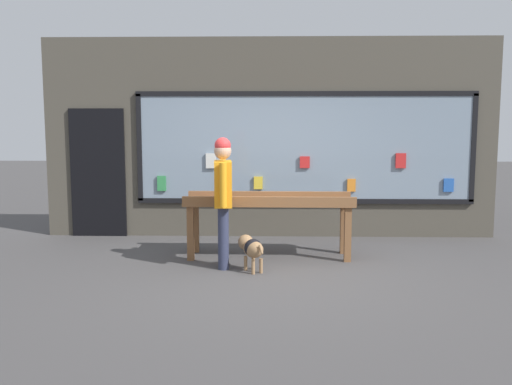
% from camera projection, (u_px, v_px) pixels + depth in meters
% --- Properties ---
extents(ground_plane, '(40.00, 40.00, 0.00)m').
position_uv_depth(ground_plane, '(269.00, 273.00, 7.16)').
color(ground_plane, '#474444').
extents(shopfront_facade, '(7.35, 0.29, 3.23)m').
position_uv_depth(shopfront_facade, '(269.00, 139.00, 9.33)').
color(shopfront_facade, '#4C473D').
rests_on(shopfront_facade, ground_plane).
extents(display_table_main, '(2.34, 0.67, 0.89)m').
position_uv_depth(display_table_main, '(269.00, 207.00, 7.94)').
color(display_table_main, brown).
rests_on(display_table_main, ground_plane).
extents(person_browsing, '(0.26, 0.67, 1.69)m').
position_uv_depth(person_browsing, '(223.00, 192.00, 7.30)').
color(person_browsing, '#2D334C').
rests_on(person_browsing, ground_plane).
extents(small_dog, '(0.39, 0.52, 0.44)m').
position_uv_depth(small_dog, '(252.00, 248.00, 7.22)').
color(small_dog, '#99724C').
rests_on(small_dog, ground_plane).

